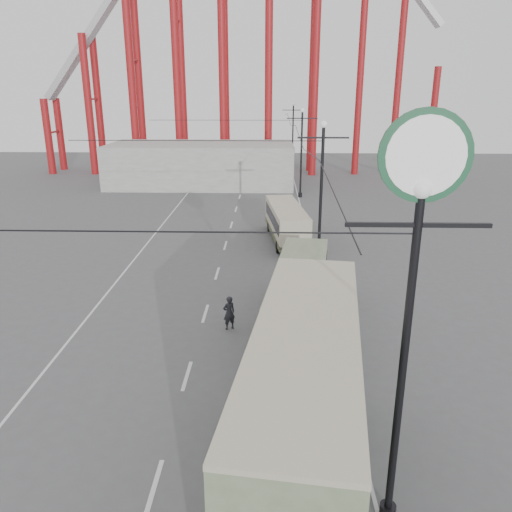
{
  "coord_description": "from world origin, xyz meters",
  "views": [
    {
      "loc": [
        2.34,
        -13.7,
        11.12
      ],
      "look_at": [
        1.64,
        10.59,
        3.0
      ],
      "focal_mm": 35.0,
      "sensor_mm": 36.0,
      "label": 1
    }
  ],
  "objects_px": {
    "single_decker_green": "(299,293)",
    "single_decker_cream": "(286,222)",
    "double_decker_bus": "(304,409)",
    "pedestrian": "(229,313)",
    "lamp_post_near": "(416,244)"
  },
  "relations": [
    {
      "from": "double_decker_bus",
      "to": "lamp_post_near",
      "type": "bearing_deg",
      "value": -6.21
    },
    {
      "from": "double_decker_bus",
      "to": "single_decker_green",
      "type": "relative_size",
      "value": 0.99
    },
    {
      "from": "single_decker_cream",
      "to": "pedestrian",
      "type": "distance_m",
      "value": 15.32
    },
    {
      "from": "single_decker_green",
      "to": "single_decker_cream",
      "type": "height_order",
      "value": "single_decker_green"
    },
    {
      "from": "pedestrian",
      "to": "single_decker_cream",
      "type": "bearing_deg",
      "value": -132.79
    },
    {
      "from": "lamp_post_near",
      "to": "double_decker_bus",
      "type": "xyz_separation_m",
      "value": [
        -2.31,
        0.57,
        -4.76
      ]
    },
    {
      "from": "double_decker_bus",
      "to": "single_decker_green",
      "type": "height_order",
      "value": "double_decker_bus"
    },
    {
      "from": "double_decker_bus",
      "to": "pedestrian",
      "type": "distance_m",
      "value": 11.33
    },
    {
      "from": "lamp_post_near",
      "to": "double_decker_bus",
      "type": "relative_size",
      "value": 1.02
    },
    {
      "from": "double_decker_bus",
      "to": "single_decker_cream",
      "type": "xyz_separation_m",
      "value": [
        0.3,
        25.68,
        -1.55
      ]
    },
    {
      "from": "single_decker_green",
      "to": "single_decker_cream",
      "type": "bearing_deg",
      "value": 98.63
    },
    {
      "from": "double_decker_bus",
      "to": "single_decker_green",
      "type": "xyz_separation_m",
      "value": [
        0.53,
        11.44,
        -1.44
      ]
    },
    {
      "from": "lamp_post_near",
      "to": "single_decker_green",
      "type": "distance_m",
      "value": 13.63
    },
    {
      "from": "double_decker_bus",
      "to": "pedestrian",
      "type": "xyz_separation_m",
      "value": [
        -2.89,
        10.72,
        -2.24
      ]
    },
    {
      "from": "double_decker_bus",
      "to": "pedestrian",
      "type": "bearing_deg",
      "value": 112.65
    }
  ]
}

